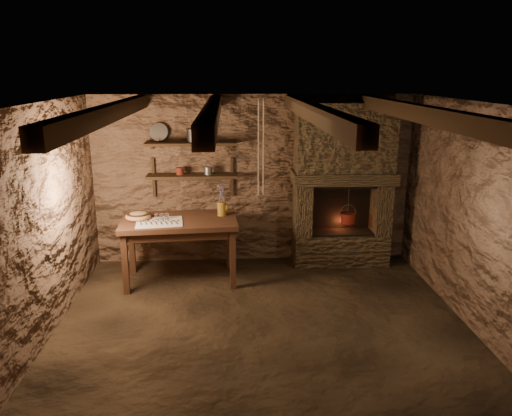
{
  "coord_description": "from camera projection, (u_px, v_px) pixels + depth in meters",
  "views": [
    {
      "loc": [
        -0.35,
        -4.97,
        2.7
      ],
      "look_at": [
        -0.02,
        0.9,
        1.08
      ],
      "focal_mm": 35.0,
      "sensor_mm": 36.0,
      "label": 1
    }
  ],
  "objects": [
    {
      "name": "ceiling",
      "position": [
        263.0,
        103.0,
        4.88
      ],
      "size": [
        4.5,
        4.0,
        0.04
      ],
      "primitive_type": "cube",
      "color": "black",
      "rests_on": "back_wall"
    },
    {
      "name": "drinking_glasses",
      "position": [
        162.0,
        217.0,
        6.41
      ],
      "size": [
        0.19,
        0.06,
        0.07
      ],
      "primitive_type": null,
      "color": "white",
      "rests_on": "linen_cloth"
    },
    {
      "name": "linen_cloth",
      "position": [
        159.0,
        222.0,
        6.32
      ],
      "size": [
        0.62,
        0.52,
        0.01
      ],
      "primitive_type": "cube",
      "rotation": [
        0.0,
        0.0,
        0.11
      ],
      "color": "white",
      "rests_on": "work_table"
    },
    {
      "name": "tin_pan",
      "position": [
        159.0,
        132.0,
        6.81
      ],
      "size": [
        0.26,
        0.14,
        0.25
      ],
      "primitive_type": "cylinder",
      "rotation": [
        1.26,
        0.0,
        -0.12
      ],
      "color": "gray",
      "rests_on": "shelf_upper"
    },
    {
      "name": "back_wall",
      "position": [
        253.0,
        180.0,
        7.13
      ],
      "size": [
        4.5,
        0.04,
        2.4
      ],
      "primitive_type": "cube",
      "color": "#4B3323",
      "rests_on": "floor"
    },
    {
      "name": "rusty_tin",
      "position": [
        180.0,
        171.0,
        6.87
      ],
      "size": [
        0.13,
        0.13,
        0.1
      ],
      "primitive_type": "cylinder",
      "rotation": [
        0.0,
        0.0,
        0.41
      ],
      "color": "#591B11",
      "rests_on": "shelf_lower"
    },
    {
      "name": "beam_mid_right",
      "position": [
        313.0,
        112.0,
        4.93
      ],
      "size": [
        0.14,
        3.95,
        0.16
      ],
      "primitive_type": "cube",
      "color": "black",
      "rests_on": "ceiling"
    },
    {
      "name": "shelf_lower",
      "position": [
        192.0,
        176.0,
        6.9
      ],
      "size": [
        1.25,
        0.3,
        0.04
      ],
      "primitive_type": "cube",
      "color": "black",
      "rests_on": "back_wall"
    },
    {
      "name": "hearth",
      "position": [
        343.0,
        180.0,
        6.97
      ],
      "size": [
        1.43,
        0.51,
        2.3
      ],
      "color": "#3A2D1D",
      "rests_on": "floor"
    },
    {
      "name": "front_wall",
      "position": [
        284.0,
        308.0,
        3.28
      ],
      "size": [
        4.5,
        0.04,
        2.4
      ],
      "primitive_type": "cube",
      "color": "#4B3323",
      "rests_on": "floor"
    },
    {
      "name": "right_wall",
      "position": [
        472.0,
        217.0,
        5.32
      ],
      "size": [
        0.04,
        4.0,
        2.4
      ],
      "primitive_type": "cube",
      "color": "#4B3323",
      "rests_on": "floor"
    },
    {
      "name": "hanging_ropes",
      "position": [
        261.0,
        148.0,
        6.06
      ],
      "size": [
        0.08,
        0.08,
        1.2
      ],
      "primitive_type": null,
      "color": "tan",
      "rests_on": "ceiling"
    },
    {
      "name": "pewter_cutlery_row",
      "position": [
        159.0,
        222.0,
        6.3
      ],
      "size": [
        0.5,
        0.24,
        0.01
      ],
      "primitive_type": null,
      "rotation": [
        0.0,
        0.0,
        0.11
      ],
      "color": "gray",
      "rests_on": "linen_cloth"
    },
    {
      "name": "beam_mid_left",
      "position": [
        212.0,
        113.0,
        4.88
      ],
      "size": [
        0.14,
        3.95,
        0.16
      ],
      "primitive_type": "cube",
      "color": "black",
      "rests_on": "ceiling"
    },
    {
      "name": "left_wall",
      "position": [
        43.0,
        224.0,
        5.08
      ],
      "size": [
        0.04,
        4.0,
        2.4
      ],
      "primitive_type": "cube",
      "color": "#4B3323",
      "rests_on": "floor"
    },
    {
      "name": "iron_stockpot",
      "position": [
        195.0,
        136.0,
        6.76
      ],
      "size": [
        0.28,
        0.28,
        0.16
      ],
      "primitive_type": "cylinder",
      "rotation": [
        0.0,
        0.0,
        -0.42
      ],
      "color": "#312E2B",
      "rests_on": "shelf_upper"
    },
    {
      "name": "beam_far_right",
      "position": [
        412.0,
        112.0,
        4.99
      ],
      "size": [
        0.14,
        3.95,
        0.16
      ],
      "primitive_type": "cube",
      "color": "black",
      "rests_on": "ceiling"
    },
    {
      "name": "small_kettle",
      "position": [
        208.0,
        171.0,
        6.89
      ],
      "size": [
        0.16,
        0.13,
        0.16
      ],
      "primitive_type": null,
      "rotation": [
        0.0,
        0.0,
        0.14
      ],
      "color": "gray",
      "rests_on": "shelf_lower"
    },
    {
      "name": "beam_far_left",
      "position": [
        109.0,
        113.0,
        4.82
      ],
      "size": [
        0.14,
        3.95,
        0.16
      ],
      "primitive_type": "cube",
      "color": "black",
      "rests_on": "ceiling"
    },
    {
      "name": "shelf_upper",
      "position": [
        191.0,
        144.0,
        6.78
      ],
      "size": [
        1.25,
        0.3,
        0.04
      ],
      "primitive_type": "cube",
      "color": "black",
      "rests_on": "back_wall"
    },
    {
      "name": "floor",
      "position": [
        262.0,
        324.0,
        5.52
      ],
      "size": [
        4.5,
        4.5,
        0.0
      ],
      "primitive_type": "plane",
      "color": "black",
      "rests_on": "ground"
    },
    {
      "name": "stoneware_jug",
      "position": [
        222.0,
        202.0,
        6.59
      ],
      "size": [
        0.14,
        0.14,
        0.42
      ],
      "rotation": [
        0.0,
        0.0,
        0.18
      ],
      "color": "#A77820",
      "rests_on": "work_table"
    },
    {
      "name": "work_table",
      "position": [
        180.0,
        248.0,
        6.57
      ],
      "size": [
        1.54,
        0.94,
        0.85
      ],
      "rotation": [
        0.0,
        0.0,
        0.07
      ],
      "color": "#311C11",
      "rests_on": "floor"
    },
    {
      "name": "red_pot",
      "position": [
        348.0,
        217.0,
        7.06
      ],
      "size": [
        0.27,
        0.27,
        0.54
      ],
      "rotation": [
        0.0,
        0.0,
        0.4
      ],
      "color": "maroon",
      "rests_on": "hearth"
    },
    {
      "name": "wooden_bowl",
      "position": [
        138.0,
        216.0,
        6.44
      ],
      "size": [
        0.43,
        0.43,
        0.12
      ],
      "primitive_type": "ellipsoid",
      "rotation": [
        0.0,
        0.0,
        -0.36
      ],
      "color": "#A27246",
      "rests_on": "work_table"
    }
  ]
}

